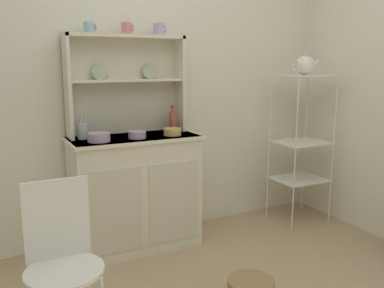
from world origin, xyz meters
The scene contains 14 objects.
wall_back centered at (0.00, 1.62, 1.25)m, with size 3.84×0.05×2.50m, color silver.
hutch_cabinet centered at (-0.20, 1.37, 0.44)m, with size 0.95×0.45×0.85m.
hutch_shelf_unit centered at (-0.20, 1.53, 1.28)m, with size 0.88×0.18×0.73m.
bakers_rack centered at (1.26, 1.23, 0.80)m, with size 0.43×0.37×1.28m.
wire_chair centered at (-0.90, 0.40, 0.52)m, with size 0.36×0.36×0.85m.
cup_sky_0 centered at (-0.46, 1.49, 1.62)m, with size 0.09×0.07×0.08m.
cup_rose_1 centered at (-0.19, 1.49, 1.63)m, with size 0.09×0.07×0.08m.
cup_lilac_2 centered at (0.06, 1.49, 1.63)m, with size 0.09×0.08×0.09m.
bowl_mixing_large centered at (-0.48, 1.29, 0.88)m, with size 0.15×0.15×0.06m, color #B79ECC.
bowl_floral_medium centered at (-0.20, 1.29, 0.88)m, with size 0.12×0.12×0.05m, color #B79ECC.
bowl_cream_small centered at (0.07, 1.29, 0.88)m, with size 0.13×0.13×0.05m, color #DBB760.
jam_bottle centered at (0.15, 1.45, 0.94)m, with size 0.05×0.05×0.20m.
utensil_jar centered at (-0.55, 1.45, 0.91)m, with size 0.08×0.08×0.25m.
porcelain_teapot centered at (1.26, 1.23, 1.36)m, with size 0.25×0.16×0.18m.
Camera 1 is at (-1.17, -1.47, 1.39)m, focal length 38.77 mm.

